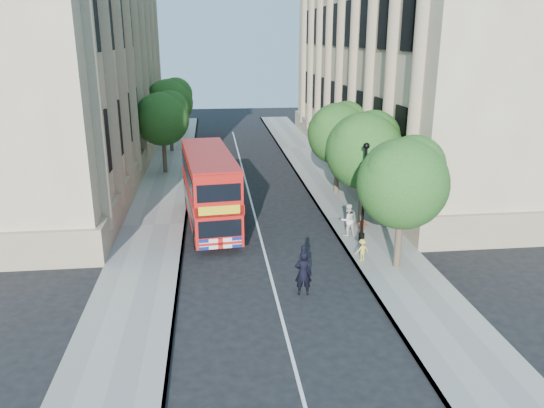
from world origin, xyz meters
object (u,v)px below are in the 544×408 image
object	(u,v)px
double_decker_bus	(209,187)
police_constable	(303,273)
box_van	(224,196)
woman_pedestrian	(348,220)
lamp_post	(364,198)

from	to	relation	value
double_decker_bus	police_constable	xyz separation A→B (m)	(3.72, -8.67, -1.31)
double_decker_bus	box_van	world-z (taller)	double_decker_bus
double_decker_bus	woman_pedestrian	bearing A→B (deg)	-25.66
double_decker_bus	box_van	distance (m)	1.99
lamp_post	box_van	size ratio (longest dim) A/B	1.10
woman_pedestrian	lamp_post	bearing A→B (deg)	95.76
lamp_post	police_constable	xyz separation A→B (m)	(-3.88, -5.00, -1.56)
double_decker_bus	woman_pedestrian	world-z (taller)	double_decker_bus
lamp_post	double_decker_bus	world-z (taller)	lamp_post
box_van	lamp_post	bearing A→B (deg)	-40.28
double_decker_bus	police_constable	bearing A→B (deg)	-72.61
lamp_post	double_decker_bus	distance (m)	8.44
double_decker_bus	police_constable	size ratio (longest dim) A/B	4.76
woman_pedestrian	double_decker_bus	bearing A→B (deg)	-36.99
police_constable	woman_pedestrian	distance (m)	6.99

